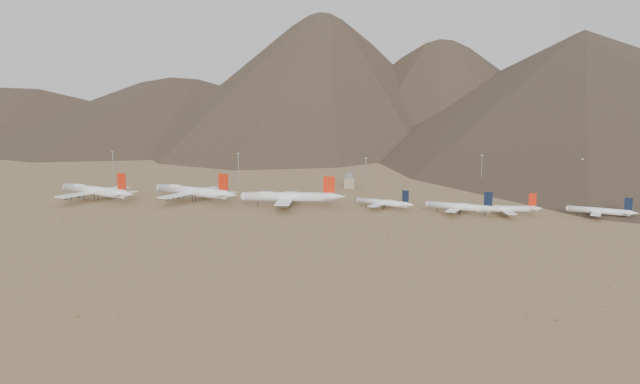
% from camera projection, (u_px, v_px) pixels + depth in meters
% --- Properties ---
extents(ground, '(3000.00, 3000.00, 0.00)m').
position_uv_depth(ground, '(273.00, 216.00, 371.60)').
color(ground, '#957A4D').
rests_on(ground, ground).
extents(mountain_ridge, '(4400.00, 1000.00, 300.00)m').
position_uv_depth(mountain_ridge, '(389.00, 54.00, 1222.30)').
color(mountain_ridge, '#453429').
rests_on(mountain_ridge, ground).
extents(widebody_west, '(67.15, 53.76, 21.01)m').
position_uv_depth(widebody_west, '(95.00, 191.00, 423.11)').
color(widebody_west, white).
rests_on(widebody_west, ground).
extents(widebody_centre, '(67.42, 53.92, 21.03)m').
position_uv_depth(widebody_centre, '(193.00, 191.00, 420.37)').
color(widebody_centre, white).
rests_on(widebody_centre, ground).
extents(widebody_east, '(68.05, 52.81, 20.27)m').
position_uv_depth(widebody_east, '(289.00, 197.00, 400.04)').
color(widebody_east, white).
rests_on(widebody_east, ground).
extents(narrowbody_a, '(38.40, 28.82, 13.37)m').
position_uv_depth(narrowbody_a, '(384.00, 203.00, 393.07)').
color(narrowbody_a, white).
rests_on(narrowbody_a, ground).
extents(narrowbody_b, '(44.27, 32.87, 15.07)m').
position_uv_depth(narrowbody_b, '(461.00, 207.00, 375.94)').
color(narrowbody_b, white).
rests_on(narrowbody_b, ground).
extents(narrowbody_c, '(41.21, 30.20, 13.76)m').
position_uv_depth(narrowbody_c, '(507.00, 209.00, 371.33)').
color(narrowbody_c, white).
rests_on(narrowbody_c, ground).
extents(narrowbody_d, '(38.74, 28.82, 13.23)m').
position_uv_depth(narrowbody_d, '(601.00, 211.00, 365.82)').
color(narrowbody_d, white).
rests_on(narrowbody_d, ground).
extents(control_tower, '(8.00, 8.00, 12.00)m').
position_uv_depth(control_tower, '(350.00, 181.00, 481.93)').
color(control_tower, gray).
rests_on(control_tower, ground).
extents(mast_far_west, '(2.00, 0.60, 25.70)m').
position_uv_depth(mast_far_west, '(113.00, 165.00, 513.67)').
color(mast_far_west, gray).
rests_on(mast_far_west, ground).
extents(mast_west, '(2.00, 0.60, 25.70)m').
position_uv_depth(mast_west, '(238.00, 167.00, 498.05)').
color(mast_west, gray).
rests_on(mast_west, ground).
extents(mast_centre, '(2.00, 0.60, 25.70)m').
position_uv_depth(mast_centre, '(366.00, 173.00, 461.77)').
color(mast_centre, gray).
rests_on(mast_centre, ground).
extents(mast_east, '(2.00, 0.60, 25.70)m').
position_uv_depth(mast_east, '(482.00, 170.00, 482.37)').
color(mast_east, gray).
rests_on(mast_east, ground).
extents(mast_far_east, '(2.00, 0.60, 25.70)m').
position_uv_depth(mast_far_east, '(581.00, 174.00, 453.72)').
color(mast_far_east, gray).
rests_on(mast_far_east, ground).
extents(desert_scrub, '(414.71, 158.25, 0.81)m').
position_uv_depth(desert_scrub, '(318.00, 260.00, 273.10)').
color(desert_scrub, olive).
rests_on(desert_scrub, ground).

